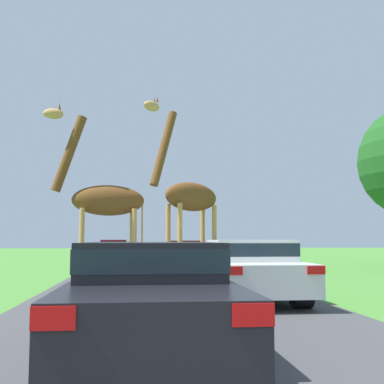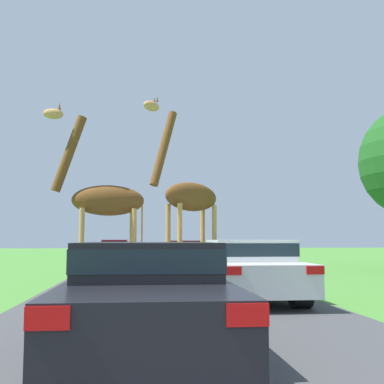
% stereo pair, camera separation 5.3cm
% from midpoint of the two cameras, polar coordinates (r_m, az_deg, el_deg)
% --- Properties ---
extents(road, '(6.85, 120.00, 0.00)m').
position_cam_midpoint_polar(road, '(30.72, -4.72, -8.28)').
color(road, '#424244').
rests_on(road, ground).
extents(giraffe_near_road, '(2.61, 2.18, 5.61)m').
position_cam_midpoint_polar(giraffe_near_road, '(14.79, -0.55, -0.67)').
color(giraffe_near_road, tan).
rests_on(giraffe_near_road, ground).
extents(giraffe_companion, '(2.91, 0.94, 5.26)m').
position_cam_midpoint_polar(giraffe_companion, '(13.85, -10.60, -0.90)').
color(giraffe_companion, tan).
rests_on(giraffe_companion, ground).
extents(car_lead_maroon, '(1.73, 4.75, 1.39)m').
position_cam_midpoint_polar(car_lead_maroon, '(5.90, -5.34, -12.13)').
color(car_lead_maroon, black).
rests_on(car_lead_maroon, ground).
extents(car_queue_right, '(1.91, 4.39, 1.36)m').
position_cam_midpoint_polar(car_queue_right, '(27.65, -1.09, -7.09)').
color(car_queue_right, '#561914').
rests_on(car_queue_right, ground).
extents(car_queue_left, '(1.98, 4.32, 1.42)m').
position_cam_midpoint_polar(car_queue_left, '(11.52, 6.74, -8.94)').
color(car_queue_left, silver).
rests_on(car_queue_left, ground).
extents(car_far_ahead, '(1.86, 4.20, 1.24)m').
position_cam_midpoint_polar(car_far_ahead, '(18.41, -5.19, -7.97)').
color(car_far_ahead, '#144C28').
rests_on(car_far_ahead, ground).
extents(car_verge_right, '(1.79, 4.11, 1.40)m').
position_cam_midpoint_polar(car_verge_right, '(32.09, -9.30, -6.76)').
color(car_verge_right, maroon).
rests_on(car_verge_right, ground).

